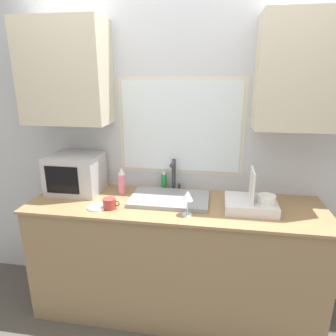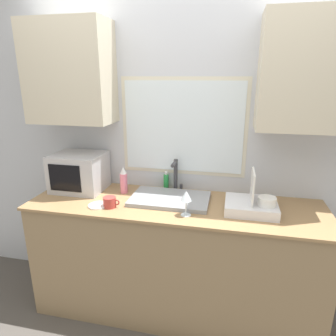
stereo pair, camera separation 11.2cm
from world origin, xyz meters
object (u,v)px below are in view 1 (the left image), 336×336
object	(u,v)px
soap_bottle	(164,181)
mug_near_sink	(110,203)
faucet	(174,173)
microwave	(76,173)
spray_bottle	(122,181)
wine_glass	(188,196)
dish_rack	(252,203)

from	to	relation	value
soap_bottle	mug_near_sink	size ratio (longest dim) A/B	1.25
faucet	soap_bottle	world-z (taller)	faucet
microwave	spray_bottle	size ratio (longest dim) A/B	1.86
microwave	wine_glass	bearing A→B (deg)	-17.30
faucet	mug_near_sink	distance (m)	0.58
microwave	faucet	bearing A→B (deg)	9.10
soap_bottle	wine_glass	size ratio (longest dim) A/B	0.86
microwave	dish_rack	world-z (taller)	microwave
dish_rack	soap_bottle	xyz separation A→B (m)	(-0.68, 0.29, 0.02)
dish_rack	soap_bottle	distance (m)	0.74
dish_rack	spray_bottle	xyz separation A→B (m)	(-0.99, 0.14, 0.05)
dish_rack	mug_near_sink	bearing A→B (deg)	-171.66
microwave	soap_bottle	xyz separation A→B (m)	(0.69, 0.16, -0.08)
faucet	wine_glass	bearing A→B (deg)	-69.96
soap_bottle	dish_rack	bearing A→B (deg)	-23.16
dish_rack	wine_glass	bearing A→B (deg)	-160.31
faucet	microwave	xyz separation A→B (m)	(-0.78, -0.12, -0.00)
spray_bottle	soap_bottle	world-z (taller)	spray_bottle
wine_glass	soap_bottle	bearing A→B (deg)	118.04
faucet	microwave	world-z (taller)	microwave
dish_rack	faucet	bearing A→B (deg)	156.45
soap_bottle	wine_glass	bearing A→B (deg)	-61.96
faucet	soap_bottle	xyz separation A→B (m)	(-0.09, 0.03, -0.08)
faucet	wine_glass	xyz separation A→B (m)	(0.15, -0.41, -0.02)
faucet	spray_bottle	distance (m)	0.42
spray_bottle	mug_near_sink	xyz separation A→B (m)	(-0.00, -0.28, -0.07)
microwave	spray_bottle	bearing A→B (deg)	1.00
microwave	wine_glass	world-z (taller)	microwave
mug_near_sink	wine_glass	distance (m)	0.56
faucet	dish_rack	world-z (taller)	dish_rack
microwave	dish_rack	distance (m)	1.38
microwave	soap_bottle	bearing A→B (deg)	12.80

